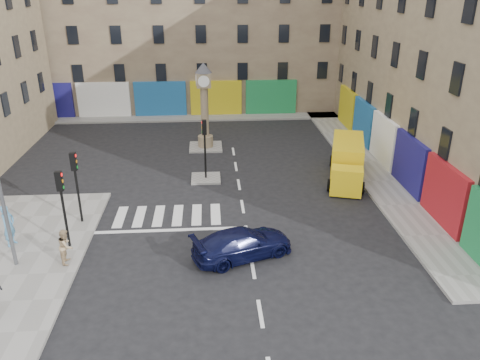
{
  "coord_description": "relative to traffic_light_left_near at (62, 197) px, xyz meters",
  "views": [
    {
      "loc": [
        -1.73,
        -18.98,
        11.44
      ],
      "look_at": [
        -0.21,
        3.05,
        2.0
      ],
      "focal_mm": 35.0,
      "sensor_mm": 36.0,
      "label": 1
    }
  ],
  "objects": [
    {
      "name": "yellow_van",
      "position": [
        15.1,
        7.51,
        -1.51
      ],
      "size": [
        3.47,
        6.43,
        2.24
      ],
      "rotation": [
        0.0,
        0.0,
        -0.28
      ],
      "color": "yellow",
      "rests_on": "ground"
    },
    {
      "name": "pedestrian_blue",
      "position": [
        -2.67,
        0.29,
        -1.47
      ],
      "size": [
        0.63,
        0.82,
        2.0
      ],
      "primitive_type": "imported",
      "rotation": [
        0.0,
        0.0,
        1.34
      ],
      "color": "#4E8AB4",
      "rests_on": "sidewalk_left"
    },
    {
      "name": "island_far",
      "position": [
        6.3,
        13.8,
        -2.56
      ],
      "size": [
        2.4,
        2.4,
        0.12
      ],
      "primitive_type": "cube",
      "color": "gray",
      "rests_on": "ground"
    },
    {
      "name": "traffic_light_left_far",
      "position": [
        0.0,
        2.4,
        0.0
      ],
      "size": [
        0.28,
        0.22,
        3.7
      ],
      "color": "black",
      "rests_on": "sidewalk_left"
    },
    {
      "name": "sidewalk_far",
      "position": [
        4.3,
        22.0,
        -2.55
      ],
      "size": [
        32.0,
        2.4,
        0.15
      ],
      "primitive_type": "cube",
      "color": "gray",
      "rests_on": "ground"
    },
    {
      "name": "building_far",
      "position": [
        4.3,
        27.8,
        5.88
      ],
      "size": [
        32.0,
        10.0,
        17.0
      ],
      "primitive_type": "cube",
      "color": "gray",
      "rests_on": "ground"
    },
    {
      "name": "clock_pillar",
      "position": [
        6.3,
        13.8,
        0.93
      ],
      "size": [
        1.2,
        1.2,
        6.1
      ],
      "color": "#938060",
      "rests_on": "island_far"
    },
    {
      "name": "island_near",
      "position": [
        6.3,
        7.8,
        -2.56
      ],
      "size": [
        1.8,
        1.8,
        0.12
      ],
      "primitive_type": "cube",
      "color": "gray",
      "rests_on": "ground"
    },
    {
      "name": "building_right",
      "position": [
        23.3,
        9.8,
        5.38
      ],
      "size": [
        10.0,
        30.0,
        16.0
      ],
      "primitive_type": "cube",
      "color": "#938060",
      "rests_on": "ground"
    },
    {
      "name": "pedestrian_tan",
      "position": [
        0.3,
        -1.37,
        -1.68
      ],
      "size": [
        0.64,
        0.8,
        1.58
      ],
      "primitive_type": "imported",
      "rotation": [
        0.0,
        0.0,
        1.63
      ],
      "color": "tan",
      "rests_on": "sidewalk_left"
    },
    {
      "name": "sidewalk_right",
      "position": [
        17.0,
        9.8,
        -2.55
      ],
      "size": [
        2.6,
        30.0,
        0.15
      ],
      "primitive_type": "cube",
      "color": "gray",
      "rests_on": "ground"
    },
    {
      "name": "navy_sedan",
      "position": [
        7.93,
        -1.22,
        -1.96
      ],
      "size": [
        4.93,
        3.39,
        1.33
      ],
      "primitive_type": "imported",
      "rotation": [
        0.0,
        0.0,
        1.94
      ],
      "color": "black",
      "rests_on": "ground"
    },
    {
      "name": "traffic_light_island",
      "position": [
        6.3,
        7.8,
        -0.03
      ],
      "size": [
        0.28,
        0.22,
        3.7
      ],
      "color": "black",
      "rests_on": "island_near"
    },
    {
      "name": "ground",
      "position": [
        8.3,
        -0.2,
        -2.62
      ],
      "size": [
        120.0,
        120.0,
        0.0
      ],
      "primitive_type": "plane",
      "color": "black",
      "rests_on": "ground"
    },
    {
      "name": "traffic_light_left_near",
      "position": [
        0.0,
        0.0,
        0.0
      ],
      "size": [
        0.28,
        0.22,
        3.7
      ],
      "color": "black",
      "rests_on": "sidewalk_left"
    }
  ]
}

